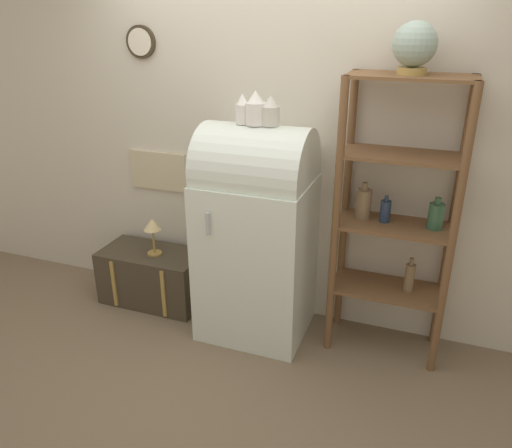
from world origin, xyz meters
name	(u,v)px	position (x,y,z in m)	size (l,w,h in m)	color
ground_plane	(245,344)	(0.00, 0.00, 0.00)	(12.00, 12.00, 0.00)	#7A664C
wall_back	(272,138)	(-0.01, 0.57, 1.35)	(7.00, 0.09, 2.70)	beige
refrigerator	(256,231)	(0.00, 0.23, 0.78)	(0.73, 0.66, 1.51)	silver
suitcase_trunk	(153,276)	(-0.91, 0.30, 0.22)	(0.80, 0.43, 0.43)	#423828
shelf_unit	(396,209)	(0.90, 0.34, 1.02)	(0.74, 0.38, 1.84)	brown
globe	(415,46)	(0.89, 0.33, 1.99)	(0.24, 0.24, 0.28)	#AD8942
vase_left	(242,110)	(-0.09, 0.23, 1.60)	(0.08, 0.08, 0.19)	white
vase_center	(255,109)	(0.00, 0.22, 1.61)	(0.12, 0.12, 0.21)	white
vase_right	(271,112)	(0.09, 0.23, 1.59)	(0.11, 0.11, 0.18)	beige
desk_lamp	(152,228)	(-0.85, 0.28, 0.65)	(0.13, 0.13, 0.30)	#AD8942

